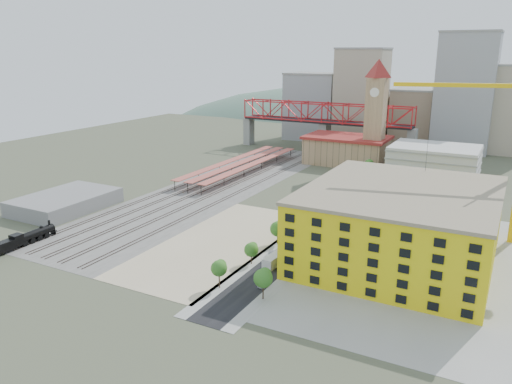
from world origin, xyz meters
The scene contains 31 objects.
ground centered at (0.00, 0.00, 0.00)m, with size 400.00×400.00×0.00m, color #474C38.
ballast_strip centered at (-36.00, 17.50, 0.03)m, with size 36.00×165.00×0.06m, color #605E59.
dirt_lot centered at (-4.00, -31.50, 0.03)m, with size 28.00×67.00×0.06m, color tan.
street_asphalt centered at (16.00, 15.00, 0.03)m, with size 12.00×170.00×0.06m, color black.
sidewalk_west centered at (10.50, 15.00, 0.02)m, with size 3.00×170.00×0.04m, color gray.
sidewalk_east centered at (21.50, 15.00, 0.02)m, with size 3.00×170.00×0.04m, color gray.
construction_pad centered at (45.00, -20.00, 0.03)m, with size 50.00×90.00×0.06m, color gray.
rail_tracks centered at (-37.80, 17.50, 0.15)m, with size 26.56×160.00×0.18m.
platform_canopies centered at (-41.00, 45.00, 3.99)m, with size 16.00×80.00×4.12m.
station_hall centered at (-5.00, 82.00, 6.67)m, with size 38.00×24.00×13.10m.
clock_tower centered at (8.00, 79.99, 28.70)m, with size 12.00×12.00×52.00m.
parking_garage centered at (36.00, 70.00, 7.00)m, with size 34.00×26.00×14.00m, color silver.
truss_bridge centered at (-25.00, 105.00, 18.86)m, with size 94.00×9.60×25.60m.
construction_building centered at (42.00, -20.00, 9.41)m, with size 44.60×50.60×18.80m.
warehouse centered at (-66.00, -30.00, 2.50)m, with size 22.00×32.00×5.00m, color gray.
street_trees centered at (16.00, 5.00, 0.00)m, with size 15.40×124.40×8.00m.
skyline centered at (7.47, 142.31, 22.81)m, with size 133.00×46.00×60.00m.
distant_hills centered at (45.28, 260.00, -79.54)m, with size 647.00×264.00×227.00m.
locomotive centered at (-50.00, -57.62, 1.89)m, with size 2.63×20.26×5.07m.
site_trailer_a centered at (16.00, -37.05, 1.36)m, with size 2.61×9.93×2.72m, color silver.
site_trailer_b centered at (16.00, -28.07, 1.42)m, with size 2.73×10.36×2.83m, color silver.
site_trailer_c centered at (16.00, -14.69, 1.35)m, with size 2.59×9.83×2.69m, color silver.
site_trailer_d centered at (16.00, -0.68, 1.17)m, with size 2.25×8.55×2.34m, color silver.
car_0 centered at (13.00, -36.27, 0.67)m, with size 1.58×3.94×1.34m, color white.
car_1 centered at (13.00, -33.75, 0.67)m, with size 1.42×4.06×1.34m, color gray.
car_2 centered at (13.00, -14.47, 0.66)m, with size 2.20×4.77×1.32m, color black.
car_3 centered at (13.00, 16.60, 0.79)m, with size 2.21×5.43×1.58m, color navy.
car_4 centered at (19.00, -49.52, 0.68)m, with size 1.60×3.98×1.36m, color white.
car_5 centered at (19.00, -13.70, 0.68)m, with size 1.44×4.13×1.36m, color #A3A2A8.
car_6 centered at (19.00, 12.05, 0.73)m, with size 2.42×5.26×1.46m, color black.
car_7 centered at (19.00, 26.80, 0.75)m, with size 2.09×5.14×1.49m, color #1A224D.
Camera 1 is at (65.53, -140.86, 51.22)m, focal length 35.00 mm.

